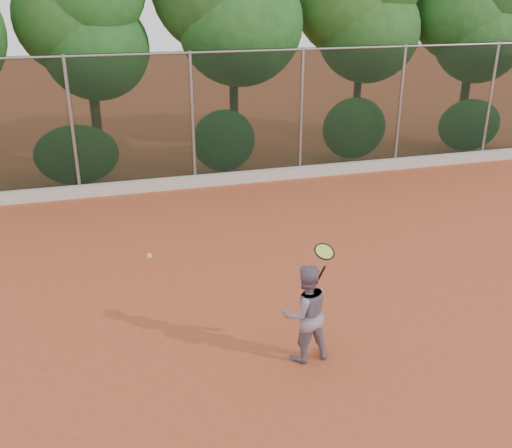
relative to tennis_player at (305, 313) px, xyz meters
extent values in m
plane|color=#AE4A29|center=(-0.11, 1.14, -0.74)|extent=(80.00, 80.00, 0.00)
cube|color=beige|center=(-0.11, 7.96, -0.59)|extent=(24.00, 0.20, 0.30)
imported|color=gray|center=(0.00, 0.00, 0.00)|extent=(0.76, 0.61, 1.48)
cube|color=black|center=(-0.11, 8.14, 1.01)|extent=(24.00, 0.01, 3.50)
cylinder|color=gray|center=(-0.11, 8.14, 2.71)|extent=(24.00, 0.06, 0.06)
cylinder|color=gray|center=(-3.11, 8.14, 1.01)|extent=(0.09, 0.09, 3.50)
cylinder|color=gray|center=(-0.11, 8.14, 1.01)|extent=(0.09, 0.09, 3.50)
cylinder|color=gray|center=(2.89, 8.14, 1.01)|extent=(0.09, 0.09, 3.50)
cylinder|color=gray|center=(5.89, 8.14, 1.01)|extent=(0.09, 0.09, 3.50)
cylinder|color=gray|center=(8.89, 8.14, 1.01)|extent=(0.09, 0.09, 3.50)
cylinder|color=#452C1A|center=(-2.51, 10.44, 0.46)|extent=(0.28, 0.28, 2.40)
ellipsoid|color=#1F521C|center=(-2.31, 10.34, 2.66)|extent=(2.90, 2.40, 2.80)
ellipsoid|color=#22511B|center=(-2.81, 10.64, 3.46)|extent=(3.20, 2.70, 3.10)
cylinder|color=#3C2517|center=(1.49, 10.14, 0.76)|extent=(0.26, 0.26, 3.00)
ellipsoid|color=#33752C|center=(1.69, 10.04, 3.26)|extent=(3.60, 3.00, 3.50)
cylinder|color=#412919|center=(5.59, 10.34, 0.61)|extent=(0.24, 0.24, 2.70)
ellipsoid|color=#22501B|center=(5.79, 10.24, 2.96)|extent=(3.20, 2.70, 3.10)
ellipsoid|color=#27561D|center=(5.29, 10.54, 3.86)|extent=(3.50, 2.90, 3.40)
cylinder|color=#3E2617|center=(9.29, 9.94, 0.51)|extent=(0.28, 0.28, 2.50)
ellipsoid|color=#326B28|center=(9.49, 9.84, 2.76)|extent=(3.00, 2.50, 2.90)
ellipsoid|color=#33762D|center=(8.99, 10.14, 3.56)|extent=(3.30, 2.80, 3.20)
ellipsoid|color=#2E5E23|center=(-3.11, 8.94, 0.11)|extent=(2.20, 1.16, 1.60)
ellipsoid|color=#276827|center=(0.89, 8.94, 0.21)|extent=(1.80, 1.04, 1.76)
ellipsoid|color=#32702A|center=(4.89, 8.94, 0.31)|extent=(2.00, 1.10, 1.84)
ellipsoid|color=#2D752C|center=(8.89, 8.94, 0.16)|extent=(2.16, 1.12, 1.64)
cylinder|color=black|center=(0.20, -0.04, 0.63)|extent=(0.06, 0.17, 0.27)
torus|color=black|center=(0.20, -0.10, 0.98)|extent=(0.34, 0.32, 0.16)
cylinder|color=#B6D83F|center=(0.20, -0.10, 0.98)|extent=(0.28, 0.26, 0.12)
sphere|color=#C6DB31|center=(-2.07, 0.20, 1.08)|extent=(0.07, 0.07, 0.07)
camera|label=1|loc=(-2.56, -6.44, 4.24)|focal=40.00mm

